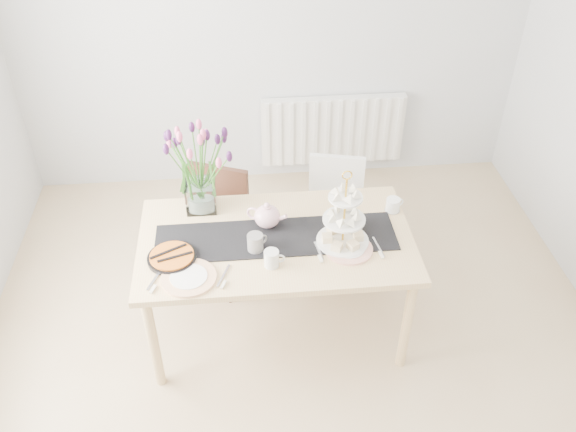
{
  "coord_description": "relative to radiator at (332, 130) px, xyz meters",
  "views": [
    {
      "loc": [
        -0.3,
        -2.24,
        3.04
      ],
      "look_at": [
        -0.04,
        0.42,
        0.95
      ],
      "focal_mm": 38.0,
      "sensor_mm": 36.0,
      "label": 1
    }
  ],
  "objects": [
    {
      "name": "chair_brown",
      "position": [
        -0.98,
        -1.16,
        0.03
      ],
      "size": [
        0.54,
        0.54,
        0.84
      ],
      "rotation": [
        0.0,
        0.0,
        -0.39
      ],
      "color": "#341A13",
      "rests_on": "ground"
    },
    {
      "name": "mug_white",
      "position": [
        -0.65,
        -1.95,
        0.35
      ],
      "size": [
        0.09,
        0.09,
        0.1
      ],
      "primitive_type": "cylinder",
      "rotation": [
        0.0,
        0.0,
        -0.09
      ],
      "color": "silver",
      "rests_on": "dining_table"
    },
    {
      "name": "mug_grey",
      "position": [
        -0.73,
        -1.82,
        0.35
      ],
      "size": [
        0.13,
        0.13,
        0.11
      ],
      "primitive_type": "cylinder",
      "rotation": [
        0.0,
        0.0,
        0.54
      ],
      "color": "slate",
      "rests_on": "dining_table"
    },
    {
      "name": "dining_table",
      "position": [
        -0.61,
        -1.72,
        0.22
      ],
      "size": [
        1.6,
        0.9,
        0.75
      ],
      "color": "tan",
      "rests_on": "ground"
    },
    {
      "name": "cake_stand",
      "position": [
        -0.23,
        -1.8,
        0.43
      ],
      "size": [
        0.3,
        0.3,
        0.44
      ],
      "rotation": [
        0.0,
        0.0,
        -0.34
      ],
      "color": "gold",
      "rests_on": "dining_table"
    },
    {
      "name": "plate_left",
      "position": [
        -1.1,
        -2.02,
        0.31
      ],
      "size": [
        0.39,
        0.39,
        0.02
      ],
      "primitive_type": "cylinder",
      "rotation": [
        0.0,
        0.0,
        -0.38
      ],
      "color": "silver",
      "rests_on": "dining_table"
    },
    {
      "name": "mug_orange",
      "position": [
        -0.16,
        -1.68,
        0.35
      ],
      "size": [
        0.13,
        0.13,
        0.11
      ],
      "primitive_type": "cylinder",
      "rotation": [
        0.0,
        0.0,
        1.03
      ],
      "color": "orange",
      "rests_on": "dining_table"
    },
    {
      "name": "table_runner",
      "position": [
        -0.61,
        -1.72,
        0.3
      ],
      "size": [
        1.4,
        0.35,
        0.01
      ],
      "primitive_type": "cube",
      "color": "black",
      "rests_on": "dining_table"
    },
    {
      "name": "tart_tin",
      "position": [
        -1.2,
        -1.85,
        0.32
      ],
      "size": [
        0.28,
        0.28,
        0.03
      ],
      "rotation": [
        0.0,
        0.0,
        0.06
      ],
      "color": "black",
      "rests_on": "dining_table"
    },
    {
      "name": "teapot",
      "position": [
        -0.65,
        -1.61,
        0.38
      ],
      "size": [
        0.31,
        0.28,
        0.16
      ],
      "primitive_type": null,
      "rotation": [
        0.0,
        0.0,
        -0.43
      ],
      "color": "silver",
      "rests_on": "dining_table"
    },
    {
      "name": "tulip_vase",
      "position": [
        -1.04,
        -1.38,
        0.67
      ],
      "size": [
        0.67,
        0.67,
        0.57
      ],
      "rotation": [
        0.0,
        0.0,
        -0.28
      ],
      "color": "silver",
      "rests_on": "dining_table"
    },
    {
      "name": "plate_right",
      "position": [
        -0.21,
        -1.86,
        0.31
      ],
      "size": [
        0.31,
        0.31,
        0.01
      ],
      "primitive_type": "cylinder",
      "rotation": [
        0.0,
        0.0,
        0.15
      ],
      "color": "white",
      "rests_on": "dining_table"
    },
    {
      "name": "cream_jug",
      "position": [
        0.12,
        -1.53,
        0.34
      ],
      "size": [
        0.11,
        0.11,
        0.09
      ],
      "primitive_type": "cylinder",
      "rotation": [
        0.0,
        0.0,
        0.34
      ],
      "color": "white",
      "rests_on": "dining_table"
    },
    {
      "name": "room_shell",
      "position": [
        -0.5,
        -2.19,
        0.85
      ],
      "size": [
        4.5,
        4.5,
        4.5
      ],
      "color": "tan",
      "rests_on": "ground"
    },
    {
      "name": "chair_white",
      "position": [
        -0.14,
        -1.03,
        0.0
      ],
      "size": [
        0.47,
        0.47,
        0.78
      ],
      "rotation": [
        0.0,
        0.0,
        -0.23
      ],
      "color": "white",
      "rests_on": "ground"
    },
    {
      "name": "radiator",
      "position": [
        0.0,
        0.0,
        0.0
      ],
      "size": [
        1.2,
        0.08,
        0.6
      ],
      "primitive_type": "cube",
      "color": "white",
      "rests_on": "room_shell"
    }
  ]
}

